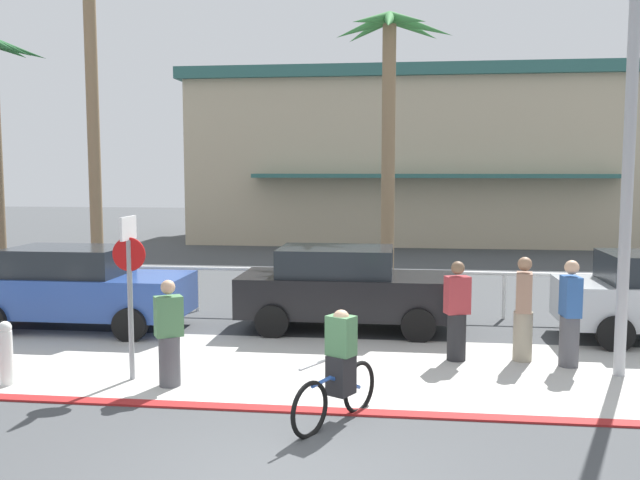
% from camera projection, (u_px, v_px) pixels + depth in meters
% --- Properties ---
extents(ground_plane, '(80.00, 80.00, 0.00)m').
position_uv_depth(ground_plane, '(351.00, 302.00, 17.09)').
color(ground_plane, '#424447').
extents(sidewalk_strip, '(44.00, 4.00, 0.02)m').
position_uv_depth(sidewalk_strip, '(325.00, 369.00, 11.36)').
color(sidewalk_strip, beige).
rests_on(sidewalk_strip, ground).
extents(curb_paint, '(44.00, 0.24, 0.03)m').
position_uv_depth(curb_paint, '(308.00, 410.00, 9.38)').
color(curb_paint, maroon).
rests_on(curb_paint, ground).
extents(building_backdrop, '(21.67, 10.06, 7.55)m').
position_uv_depth(building_backdrop, '(429.00, 158.00, 32.52)').
color(building_backdrop, '#BCAD8E').
rests_on(building_backdrop, ground).
extents(rail_fence, '(25.49, 0.08, 1.04)m').
position_uv_depth(rail_fence, '(347.00, 278.00, 15.52)').
color(rail_fence, white).
rests_on(rail_fence, ground).
extents(stop_sign_bike_lane, '(0.52, 0.56, 2.56)m').
position_uv_depth(stop_sign_bike_lane, '(129.00, 274.00, 10.60)').
color(stop_sign_bike_lane, gray).
rests_on(stop_sign_bike_lane, ground).
extents(bollard_2, '(0.20, 0.20, 1.00)m').
position_uv_depth(bollard_2, '(6.00, 353.00, 10.43)').
color(bollard_2, white).
rests_on(bollard_2, ground).
extents(streetlight_curb, '(0.24, 2.54, 7.50)m').
position_uv_depth(streetlight_curb, '(636.00, 102.00, 10.31)').
color(streetlight_curb, '#9EA0A5').
rests_on(streetlight_curb, ground).
extents(palm_tree_2, '(3.60, 3.04, 9.82)m').
position_uv_depth(palm_tree_2, '(89.00, 28.00, 19.91)').
color(palm_tree_2, '#846B4C').
rests_on(palm_tree_2, ground).
extents(palm_tree_3, '(3.13, 3.53, 7.38)m').
position_uv_depth(palm_tree_3, '(390.00, 80.00, 18.25)').
color(palm_tree_3, '#846B4C').
rests_on(palm_tree_3, ground).
extents(car_blue_1, '(4.40, 2.02, 1.69)m').
position_uv_depth(car_blue_1, '(78.00, 287.00, 14.14)').
color(car_blue_1, '#284793').
rests_on(car_blue_1, ground).
extents(car_black_2, '(4.40, 2.02, 1.69)m').
position_uv_depth(car_black_2, '(345.00, 287.00, 14.10)').
color(car_black_2, black).
rests_on(car_black_2, ground).
extents(cyclist_blue_0, '(0.96, 1.61, 1.50)m').
position_uv_depth(cyclist_blue_0, '(339.00, 369.00, 8.96)').
color(cyclist_blue_0, black).
rests_on(cyclist_blue_0, ground).
extents(pedestrian_0, '(0.35, 0.42, 1.79)m').
position_uv_depth(pedestrian_0, '(570.00, 318.00, 11.39)').
color(pedestrian_0, '#4C4C51').
rests_on(pedestrian_0, ground).
extents(pedestrian_1, '(0.37, 0.44, 1.80)m').
position_uv_depth(pedestrian_1, '(523.00, 313.00, 11.73)').
color(pedestrian_1, gray).
rests_on(pedestrian_1, ground).
extents(pedestrian_2, '(0.46, 0.40, 1.73)m').
position_uv_depth(pedestrian_2, '(457.00, 315.00, 11.76)').
color(pedestrian_2, '#232326').
rests_on(pedestrian_2, ground).
extents(pedestrian_3, '(0.48, 0.44, 1.63)m').
position_uv_depth(pedestrian_3, '(169.00, 338.00, 10.37)').
color(pedestrian_3, '#4C4C51').
rests_on(pedestrian_3, ground).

